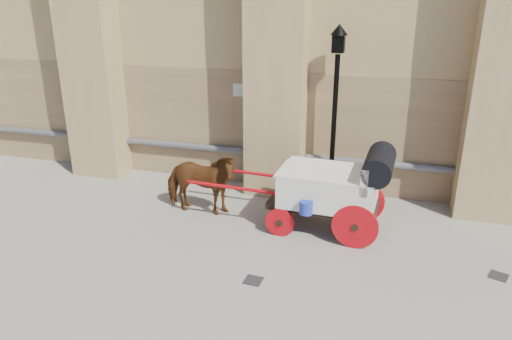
% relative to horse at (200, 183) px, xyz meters
% --- Properties ---
extents(ground, '(90.00, 90.00, 0.00)m').
position_rel_horse_xyz_m(ground, '(2.35, -1.87, -0.76)').
color(ground, slate).
rests_on(ground, ground).
extents(horse, '(1.81, 0.85, 1.52)m').
position_rel_horse_xyz_m(horse, '(0.00, 0.00, 0.00)').
color(horse, '#593012').
rests_on(horse, ground).
extents(carriage, '(4.44, 1.59, 1.92)m').
position_rel_horse_xyz_m(carriage, '(3.09, 0.01, 0.28)').
color(carriage, black).
rests_on(carriage, ground).
extents(street_lamp, '(0.39, 0.39, 4.20)m').
position_rel_horse_xyz_m(street_lamp, '(2.78, 1.68, 1.49)').
color(street_lamp, black).
rests_on(street_lamp, ground).
extents(drain_grate_near, '(0.34, 0.34, 0.01)m').
position_rel_horse_xyz_m(drain_grate_near, '(1.96, -2.37, -0.75)').
color(drain_grate_near, black).
rests_on(drain_grate_near, ground).
extents(drain_grate_far, '(0.41, 0.41, 0.01)m').
position_rel_horse_xyz_m(drain_grate_far, '(6.27, -1.00, -0.75)').
color(drain_grate_far, black).
rests_on(drain_grate_far, ground).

